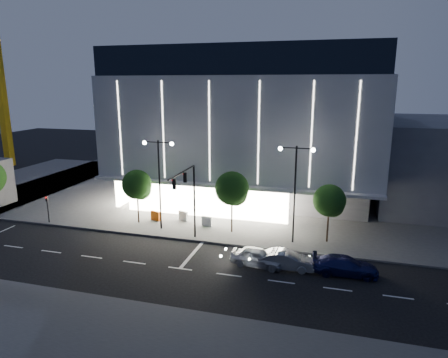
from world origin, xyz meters
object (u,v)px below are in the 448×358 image
at_px(tree_left, 137,186).
at_px(tree_mid, 232,190).
at_px(street_lamp_west, 159,172).
at_px(tower_crane, 0,44).
at_px(barrier_d, 207,221).
at_px(ped_signal_far, 48,206).
at_px(car_third, 345,266).
at_px(street_lamp_east, 295,180).
at_px(car_second, 286,260).
at_px(barrier_c, 155,216).
at_px(traffic_mast, 189,191).
at_px(tree_right, 330,202).
at_px(barrier_b, 183,216).
at_px(car_lead, 257,257).

distance_m(tree_left, tree_mid, 10.00).
xyz_separation_m(street_lamp_west, tower_crane, (-37.92, 22.00, 14.55)).
relative_size(street_lamp_west, barrier_d, 8.18).
relative_size(street_lamp_west, ped_signal_far, 3.00).
height_order(tree_mid, car_third, tree_mid).
bearing_deg(street_lamp_east, car_second, -89.57).
height_order(car_third, barrier_c, car_third).
bearing_deg(street_lamp_west, traffic_mast, -33.65).
bearing_deg(barrier_d, tree_mid, -6.39).
xyz_separation_m(street_lamp_west, tree_right, (16.03, 1.02, -2.07)).
relative_size(street_lamp_west, car_third, 1.83).
bearing_deg(tree_left, traffic_mast, -27.84).
height_order(tree_left, barrier_b, tree_left).
bearing_deg(tree_right, barrier_d, 175.85).
xyz_separation_m(street_lamp_west, car_second, (13.04, -5.24, -5.23)).
relative_size(tree_left, barrier_d, 5.20).
distance_m(tree_left, barrier_b, 5.70).
height_order(tree_mid, barrier_b, tree_mid).
bearing_deg(street_lamp_east, traffic_mast, -163.52).
bearing_deg(tree_right, street_lamp_west, -176.36).
height_order(tree_right, car_third, tree_right).
bearing_deg(barrier_d, car_third, -16.87).
height_order(street_lamp_west, barrier_b, street_lamp_west).
height_order(street_lamp_east, tree_mid, street_lamp_east).
bearing_deg(barrier_b, barrier_d, 3.68).
height_order(street_lamp_west, car_lead, street_lamp_west).
bearing_deg(tree_left, barrier_d, 6.86).
bearing_deg(tower_crane, street_lamp_west, -30.12).
distance_m(tree_mid, tree_right, 9.01).
height_order(ped_signal_far, barrier_d, ped_signal_far).
height_order(traffic_mast, ped_signal_far, traffic_mast).
bearing_deg(barrier_b, street_lamp_west, -92.68).
bearing_deg(street_lamp_west, tree_mid, 8.26).
height_order(tree_mid, car_lead, tree_mid).
height_order(tree_left, tree_mid, tree_mid).
bearing_deg(car_lead, street_lamp_west, 69.37).
xyz_separation_m(barrier_c, barrier_d, (5.76, -0.15, 0.00)).
relative_size(tree_left, car_third, 1.16).
distance_m(tower_crane, barrier_b, 47.92).
height_order(traffic_mast, street_lamp_east, street_lamp_east).
distance_m(tower_crane, car_third, 64.74).
bearing_deg(street_lamp_west, barrier_c, 127.98).
bearing_deg(car_third, tower_crane, 61.25).
bearing_deg(street_lamp_east, ped_signal_far, -176.56).
xyz_separation_m(street_lamp_west, street_lamp_east, (13.00, 0.00, 0.00)).
bearing_deg(barrier_d, street_lamp_east, -1.66).
distance_m(tree_right, barrier_d, 12.32).
bearing_deg(street_lamp_west, tree_left, 161.06).
bearing_deg(car_second, traffic_mast, 70.92).
bearing_deg(barrier_b, car_lead, -19.20).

